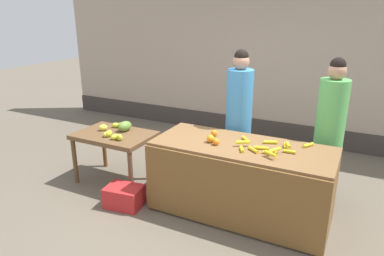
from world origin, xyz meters
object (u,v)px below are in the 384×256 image
Objects in this scene: produce_crate at (124,196)px; produce_sack at (194,152)px; vendor_woman_green_shirt at (329,133)px; vendor_woman_blue_shirt at (239,120)px.

produce_sack is at bearing 79.33° from produce_crate.
vendor_woman_green_shirt is 3.51× the size of produce_sack.
vendor_woman_blue_shirt is 1.13m from vendor_woman_green_shirt.
produce_sack is (-1.89, 0.14, -0.66)m from vendor_woman_green_shirt.
produce_sack is at bearing 175.79° from vendor_woman_green_shirt.
vendor_woman_green_shirt is 4.12× the size of produce_crate.
vendor_woman_green_shirt reaches higher than produce_crate.
vendor_woman_blue_shirt reaches higher than vendor_woman_green_shirt.
vendor_woman_blue_shirt is 1.76m from produce_crate.
vendor_woman_blue_shirt is at bearing 48.83° from produce_crate.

